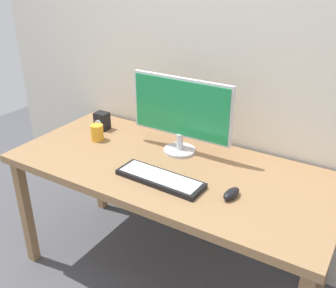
{
  "coord_description": "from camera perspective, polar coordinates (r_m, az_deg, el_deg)",
  "views": [
    {
      "loc": [
        0.9,
        -1.49,
        1.71
      ],
      "look_at": [
        -0.01,
        0.0,
        0.86
      ],
      "focal_mm": 41.6,
      "sensor_mm": 36.0,
      "label": 1
    }
  ],
  "objects": [
    {
      "name": "audio_controller",
      "position": [
        2.43,
        -9.66,
        3.35
      ],
      "size": [
        0.08,
        0.08,
        0.11
      ],
      "color": "black",
      "rests_on": "desk"
    },
    {
      "name": "wall_back",
      "position": [
        2.13,
        6.59,
        20.2
      ],
      "size": [
        3.11,
        0.04,
        3.0
      ],
      "primitive_type": "cube",
      "color": "silver",
      "rests_on": "ground_plane"
    },
    {
      "name": "keyboard_primary",
      "position": [
        1.86,
        -1.17,
        -5.09
      ],
      "size": [
        0.44,
        0.16,
        0.03
      ],
      "color": "black",
      "rests_on": "desk"
    },
    {
      "name": "coffee_mug",
      "position": [
        2.29,
        -10.34,
        1.66
      ],
      "size": [
        0.07,
        0.07,
        0.09
      ],
      "primitive_type": "cylinder",
      "color": "orange",
      "rests_on": "desk"
    },
    {
      "name": "ground_plane",
      "position": [
        2.44,
        0.22,
        -18.43
      ],
      "size": [
        6.0,
        6.0,
        0.0
      ],
      "primitive_type": "plane",
      "color": "#4C4C51"
    },
    {
      "name": "desk",
      "position": [
        2.03,
        0.26,
        -4.8
      ],
      "size": [
        1.68,
        0.76,
        0.74
      ],
      "color": "#936D47",
      "rests_on": "ground_plane"
    },
    {
      "name": "monitor",
      "position": [
        2.05,
        1.92,
        4.72
      ],
      "size": [
        0.58,
        0.18,
        0.41
      ],
      "color": "silver",
      "rests_on": "desk"
    },
    {
      "name": "mouse",
      "position": [
        1.76,
        9.27,
        -7.18
      ],
      "size": [
        0.07,
        0.11,
        0.04
      ],
      "primitive_type": "ellipsoid",
      "rotation": [
        0.0,
        0.0,
        -0.16
      ],
      "color": "black",
      "rests_on": "desk"
    }
  ]
}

